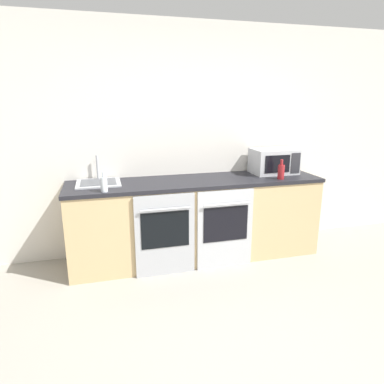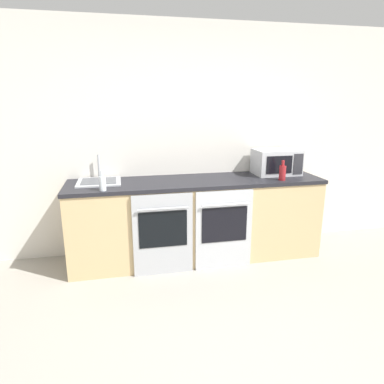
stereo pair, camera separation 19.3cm
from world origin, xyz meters
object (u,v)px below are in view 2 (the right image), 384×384
oven_right (224,230)px  sink (99,181)px  bottle_clear (102,183)px  oven_left (163,234)px  bottle_red (282,172)px  microwave (276,162)px

oven_right → sink: (-1.26, 0.44, 0.49)m
oven_right → bottle_clear: size_ratio=4.41×
oven_left → bottle_red: (1.34, 0.13, 0.56)m
oven_right → bottle_red: bottle_red is taller
oven_left → sink: size_ratio=1.91×
bottle_clear → oven_left: bearing=-7.9°
microwave → bottle_clear: 2.00m
oven_left → bottle_red: size_ratio=3.94×
sink → oven_right: bearing=-19.1°
bottle_clear → sink: (-0.05, 0.36, -0.06)m
oven_left → sink: bearing=144.6°
microwave → bottle_clear: (-1.97, -0.36, -0.07)m
oven_right → sink: sink is taller
oven_right → microwave: size_ratio=1.67×
microwave → sink: size_ratio=1.14×
oven_left → sink: 0.90m
bottle_clear → bottle_red: bottle_red is taller
bottle_clear → bottle_red: bearing=1.7°
microwave → oven_right: bearing=-150.0°
oven_left → sink: sink is taller
microwave → sink: (-2.02, -0.00, -0.13)m
oven_right → microwave: bearing=30.0°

